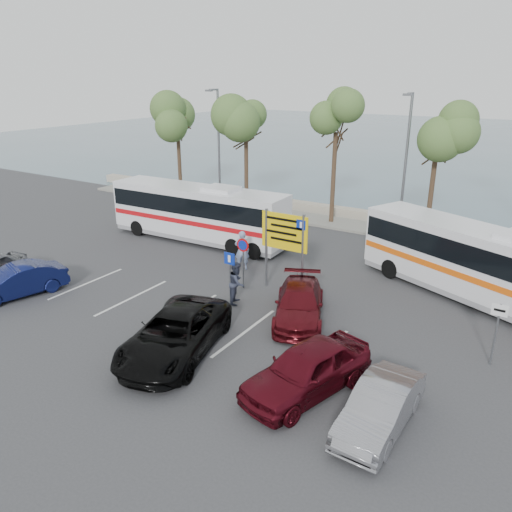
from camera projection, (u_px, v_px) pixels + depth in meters
The scene contains 24 objects.
ground at pixel (223, 311), 20.25m from camera, with size 120.00×120.00×0.00m, color #373739.
kerb_strip at pixel (353, 226), 31.37m from camera, with size 44.00×2.40×0.15m, color gray.
seawall at pixel (365, 215), 32.88m from camera, with size 48.00×0.80×0.60m, color #AB9E89.
sea at pixel (480, 145), 68.00m from camera, with size 140.00×140.00×0.00m, color #476571.
tree_far_left at pixel (177, 114), 36.20m from camera, with size 3.20×3.20×7.60m.
tree_left at pixel (246, 123), 33.32m from camera, with size 3.20×3.20×7.20m.
tree_mid at pixel (337, 117), 29.85m from camera, with size 3.20×3.20×8.00m.
tree_right at pixel (439, 131), 27.03m from camera, with size 3.20×3.20×7.40m.
street_lamp_left at pixel (218, 143), 34.42m from camera, with size 0.45×1.15×8.01m.
street_lamp_right at pixel (406, 159), 27.93m from camera, with size 0.45×1.15×8.01m.
direction_sign at pixel (284, 238), 21.46m from camera, with size 2.20×0.12×3.60m.
sign_no_stop at pixel (243, 255), 21.91m from camera, with size 0.60×0.08×2.35m.
sign_parking at pixel (230, 271), 20.47m from camera, with size 0.50×0.07×2.25m.
sign_taxi at pixel (497, 326), 16.06m from camera, with size 0.50×0.07×2.20m.
lane_markings at pixel (186, 314), 20.02m from camera, with size 12.02×4.20×0.01m, color silver, non-canonical shape.
coach_bus_left at pixel (198, 215), 28.29m from camera, with size 10.77×2.64×3.34m.
coach_bus_right at pixel (479, 267), 20.69m from camera, with size 10.67×6.36×3.32m.
car_blue at pixel (16, 281), 21.43m from camera, with size 1.43×4.11×1.36m, color #0F174A.
car_maroon at pixel (299, 304), 19.41m from camera, with size 1.83×4.49×1.30m, color #550E14.
car_red at pixel (307, 369), 14.88m from camera, with size 1.82×4.51×1.54m, color #4F0B15.
suv_black at pixel (175, 334), 16.96m from camera, with size 2.47×5.35×1.49m, color black.
car_silver_b at pixel (380, 407), 13.41m from camera, with size 1.35×3.86×1.27m, color gray.
pedestrian_near at pixel (242, 250), 24.34m from camera, with size 0.71×0.47×1.96m, color #7E91B8.
pedestrian_far at pixel (237, 283), 20.74m from camera, with size 0.88×0.68×1.80m, color #2E3345.
Camera 1 is at (10.81, -14.76, 9.07)m, focal length 35.00 mm.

